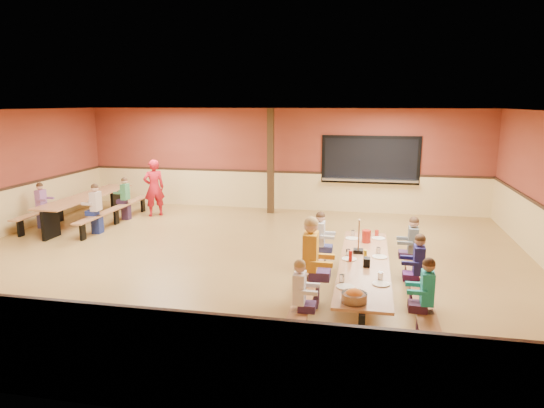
# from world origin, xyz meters

# --- Properties ---
(ground) EXTENTS (12.00, 12.00, 0.00)m
(ground) POSITION_xyz_m (0.00, 0.00, 0.00)
(ground) COLOR olive
(ground) RESTS_ON ground
(room_envelope) EXTENTS (12.04, 10.04, 3.02)m
(room_envelope) POSITION_xyz_m (0.00, 0.00, 0.69)
(room_envelope) COLOR brown
(room_envelope) RESTS_ON ground
(kitchen_pass_through) EXTENTS (2.78, 0.28, 1.38)m
(kitchen_pass_through) POSITION_xyz_m (2.60, 4.96, 1.49)
(kitchen_pass_through) COLOR black
(kitchen_pass_through) RESTS_ON ground
(structural_post) EXTENTS (0.18, 0.18, 3.00)m
(structural_post) POSITION_xyz_m (-0.20, 4.40, 1.50)
(structural_post) COLOR #302010
(structural_post) RESTS_ON ground
(cafeteria_table_main) EXTENTS (1.91, 3.70, 0.74)m
(cafeteria_table_main) POSITION_xyz_m (2.56, -1.87, 0.53)
(cafeteria_table_main) COLOR #9F673F
(cafeteria_table_main) RESTS_ON ground
(cafeteria_table_second) EXTENTS (1.91, 3.70, 0.74)m
(cafeteria_table_second) POSITION_xyz_m (-4.75, 2.25, 0.53)
(cafeteria_table_second) COLOR #9F673F
(cafeteria_table_second) RESTS_ON ground
(seated_child_white_left) EXTENTS (0.33, 0.27, 1.13)m
(seated_child_white_left) POSITION_xyz_m (1.73, -3.17, 0.57)
(seated_child_white_left) COLOR white
(seated_child_white_left) RESTS_ON ground
(seated_adult_yellow) EXTENTS (0.47, 0.38, 1.42)m
(seated_adult_yellow) POSITION_xyz_m (1.73, -1.95, 0.71)
(seated_adult_yellow) COLOR orange
(seated_adult_yellow) RESTS_ON ground
(seated_child_grey_left) EXTENTS (0.35, 0.29, 1.18)m
(seated_child_grey_left) POSITION_xyz_m (1.73, -0.49, 0.59)
(seated_child_grey_left) COLOR silver
(seated_child_grey_left) RESTS_ON ground
(seated_child_teal_right) EXTENTS (0.35, 0.29, 1.17)m
(seated_child_teal_right) POSITION_xyz_m (3.38, -2.88, 0.58)
(seated_child_teal_right) COLOR #20ACA8
(seated_child_teal_right) RESTS_ON ground
(seated_child_navy_right) EXTENTS (0.35, 0.29, 1.17)m
(seated_child_navy_right) POSITION_xyz_m (3.38, -1.70, 0.59)
(seated_child_navy_right) COLOR navy
(seated_child_navy_right) RESTS_ON ground
(seated_child_char_right) EXTENTS (0.36, 0.29, 1.18)m
(seated_child_char_right) POSITION_xyz_m (3.38, -0.59, 0.59)
(seated_child_char_right) COLOR #565E61
(seated_child_char_right) RESTS_ON ground
(seated_child_purple_sec) EXTENTS (0.34, 0.28, 1.16)m
(seated_child_purple_sec) POSITION_xyz_m (-5.58, 1.52, 0.58)
(seated_child_purple_sec) COLOR #945A94
(seated_child_purple_sec) RESTS_ON ground
(seated_child_green_sec) EXTENTS (0.34, 0.28, 1.15)m
(seated_child_green_sec) POSITION_xyz_m (-3.93, 2.79, 0.58)
(seated_child_green_sec) COLOR #3A8351
(seated_child_green_sec) RESTS_ON ground
(seated_child_tan_sec) EXTENTS (0.37, 0.30, 1.21)m
(seated_child_tan_sec) POSITION_xyz_m (-3.93, 1.33, 0.61)
(seated_child_tan_sec) COLOR #BAA596
(seated_child_tan_sec) RESTS_ON ground
(standing_woman) EXTENTS (0.70, 0.67, 1.61)m
(standing_woman) POSITION_xyz_m (-3.34, 3.37, 0.80)
(standing_woman) COLOR red
(standing_woman) RESTS_ON ground
(punch_pitcher) EXTENTS (0.16, 0.16, 0.22)m
(punch_pitcher) POSITION_xyz_m (2.57, -0.76, 0.85)
(punch_pitcher) COLOR #B32517
(punch_pitcher) RESTS_ON cafeteria_table_main
(chip_bowl) EXTENTS (0.32, 0.32, 0.15)m
(chip_bowl) POSITION_xyz_m (2.45, -3.45, 0.81)
(chip_bowl) COLOR orange
(chip_bowl) RESTS_ON cafeteria_table_main
(napkin_dispenser) EXTENTS (0.10, 0.14, 0.13)m
(napkin_dispenser) POSITION_xyz_m (2.59, -2.05, 0.80)
(napkin_dispenser) COLOR black
(napkin_dispenser) RESTS_ON cafeteria_table_main
(condiment_mustard) EXTENTS (0.06, 0.06, 0.17)m
(condiment_mustard) POSITION_xyz_m (2.56, -1.78, 0.82)
(condiment_mustard) COLOR yellow
(condiment_mustard) RESTS_ON cafeteria_table_main
(condiment_ketchup) EXTENTS (0.06, 0.06, 0.17)m
(condiment_ketchup) POSITION_xyz_m (2.34, -1.87, 0.82)
(condiment_ketchup) COLOR #B2140F
(condiment_ketchup) RESTS_ON cafeteria_table_main
(table_paddle) EXTENTS (0.16, 0.16, 0.56)m
(table_paddle) POSITION_xyz_m (2.45, -1.40, 0.88)
(table_paddle) COLOR black
(table_paddle) RESTS_ON cafeteria_table_main
(place_settings) EXTENTS (0.65, 3.30, 0.11)m
(place_settings) POSITION_xyz_m (2.56, -1.87, 0.80)
(place_settings) COLOR beige
(place_settings) RESTS_ON cafeteria_table_main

